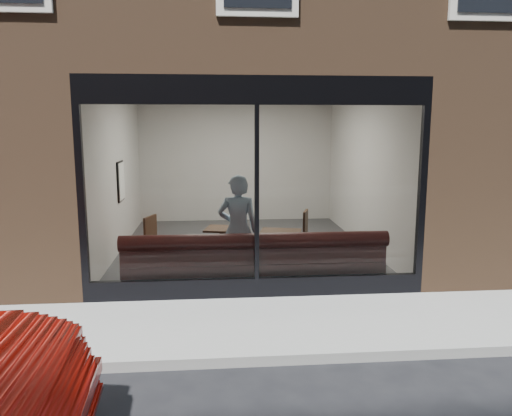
{
  "coord_description": "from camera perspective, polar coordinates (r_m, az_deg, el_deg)",
  "views": [
    {
      "loc": [
        -0.63,
        -4.99,
        2.54
      ],
      "look_at": [
        0.02,
        2.4,
        1.28
      ],
      "focal_mm": 35.0,
      "sensor_mm": 36.0,
      "label": 1
    }
  ],
  "objects": [
    {
      "name": "host_building_backfill",
      "position": [
        16.03,
        -2.78,
        6.24
      ],
      "size": [
        5.0,
        6.0,
        3.2
      ],
      "primitive_type": "cube",
      "color": "brown",
      "rests_on": "ground"
    },
    {
      "name": "storefront_kick",
      "position": [
        7.46,
        0.08,
        -9.06
      ],
      "size": [
        5.0,
        0.1,
        0.3
      ],
      "primitive_type": "cube",
      "color": "black",
      "rests_on": "ground"
    },
    {
      "name": "sidewalk_near",
      "position": [
        6.54,
        0.92,
        -13.2
      ],
      "size": [
        40.0,
        2.0,
        0.01
      ],
      "primitive_type": "cube",
      "color": "gray",
      "rests_on": "ground"
    },
    {
      "name": "cafe_chair_left",
      "position": [
        9.13,
        -12.95,
        -5.23
      ],
      "size": [
        0.56,
        0.56,
        0.04
      ],
      "primitive_type": "cube",
      "rotation": [
        0.0,
        0.0,
        2.79
      ],
      "color": "black",
      "rests_on": "cafe_floor"
    },
    {
      "name": "storefront_header",
      "position": [
        7.09,
        0.09,
        13.33
      ],
      "size": [
        5.0,
        0.1,
        0.4
      ],
      "primitive_type": "cube",
      "color": "black",
      "rests_on": "host_building_upper"
    },
    {
      "name": "cafe_wall_right",
      "position": [
        10.51,
        12.3,
        4.26
      ],
      "size": [
        0.0,
        6.0,
        6.0
      ],
      "primitive_type": "plane",
      "rotation": [
        1.57,
        0.0,
        -1.57
      ],
      "color": "#BCB9B3",
      "rests_on": "ground"
    },
    {
      "name": "cafe_table_left",
      "position": [
        8.67,
        -3.94,
        -2.4
      ],
      "size": [
        0.65,
        0.65,
        0.04
      ],
      "primitive_type": "cube",
      "rotation": [
        0.0,
        0.0,
        -0.23
      ],
      "color": "black",
      "rests_on": "cafe_floor"
    },
    {
      "name": "cafe_wall_back",
      "position": [
        13.03,
        -2.25,
        5.47
      ],
      "size": [
        5.0,
        0.0,
        5.0
      ],
      "primitive_type": "plane",
      "rotation": [
        1.57,
        0.0,
        0.0
      ],
      "color": "#BCB9B3",
      "rests_on": "ground"
    },
    {
      "name": "cafe_chair_right",
      "position": [
        9.46,
        4.48,
        -4.49
      ],
      "size": [
        0.53,
        0.53,
        0.04
      ],
      "primitive_type": "cube",
      "rotation": [
        0.0,
        0.0,
        2.82
      ],
      "color": "black",
      "rests_on": "cafe_floor"
    },
    {
      "name": "cafe_table_right",
      "position": [
        8.32,
        2.78,
        -2.89
      ],
      "size": [
        0.81,
        0.81,
        0.04
      ],
      "primitive_type": "cube",
      "rotation": [
        0.0,
        0.0,
        -0.24
      ],
      "color": "black",
      "rests_on": "cafe_floor"
    },
    {
      "name": "storefront_mullion",
      "position": [
        7.14,
        0.09,
        1.64
      ],
      "size": [
        0.06,
        0.1,
        2.5
      ],
      "primitive_type": "cube",
      "color": "black",
      "rests_on": "storefront_kick"
    },
    {
      "name": "banquette",
      "position": [
        7.82,
        -0.18,
        -7.61
      ],
      "size": [
        4.0,
        0.55,
        0.45
      ],
      "primitive_type": "cube",
      "color": "#3B1915",
      "rests_on": "cafe_floor"
    },
    {
      "name": "kerb_near",
      "position": [
        5.57,
        2.09,
        -16.85
      ],
      "size": [
        40.0,
        0.1,
        0.12
      ],
      "primitive_type": "cube",
      "color": "gray",
      "rests_on": "ground"
    },
    {
      "name": "person",
      "position": [
        7.95,
        -2.07,
        -2.47
      ],
      "size": [
        0.68,
        0.48,
        1.76
      ],
      "primitive_type": "imported",
      "rotation": [
        0.0,
        0.0,
        3.05
      ],
      "color": "#97B2CA",
      "rests_on": "cafe_floor"
    },
    {
      "name": "host_building_pier_right",
      "position": [
        13.74,
        13.64,
        5.42
      ],
      "size": [
        2.5,
        12.0,
        3.2
      ],
      "primitive_type": "cube",
      "color": "brown",
      "rests_on": "ground"
    },
    {
      "name": "cafe_ceiling",
      "position": [
        10.03,
        -1.45,
        13.33
      ],
      "size": [
        6.0,
        6.0,
        0.0
      ],
      "primitive_type": "plane",
      "rotation": [
        3.14,
        0.0,
        0.0
      ],
      "color": "white",
      "rests_on": "host_building_upper"
    },
    {
      "name": "host_building_pier_left",
      "position": [
        13.4,
        -18.55,
        5.1
      ],
      "size": [
        2.5,
        12.0,
        3.2
      ],
      "primitive_type": "cube",
      "color": "brown",
      "rests_on": "ground"
    },
    {
      "name": "cafe_wall_left",
      "position": [
        10.21,
        -15.54,
        3.98
      ],
      "size": [
        0.0,
        6.0,
        6.0
      ],
      "primitive_type": "plane",
      "rotation": [
        1.57,
        0.0,
        1.57
      ],
      "color": "#BCB9B3",
      "rests_on": "ground"
    },
    {
      "name": "ground",
      "position": [
        5.64,
        2.02,
        -17.18
      ],
      "size": [
        120.0,
        120.0,
        0.0
      ],
      "primitive_type": "plane",
      "color": "black",
      "rests_on": "ground"
    },
    {
      "name": "wall_poster",
      "position": [
        10.37,
        -15.12,
        2.98
      ],
      "size": [
        0.02,
        0.55,
        0.74
      ],
      "primitive_type": "cube",
      "color": "white",
      "rests_on": "cafe_wall_left"
    },
    {
      "name": "cafe_floor",
      "position": [
        10.33,
        -1.38,
        -4.51
      ],
      "size": [
        6.0,
        6.0,
        0.0
      ],
      "primitive_type": "plane",
      "color": "#2D2D30",
      "rests_on": "ground"
    },
    {
      "name": "storefront_glass",
      "position": [
        7.11,
        0.11,
        1.61
      ],
      "size": [
        4.8,
        0.0,
        4.8
      ],
      "primitive_type": "plane",
      "rotation": [
        1.57,
        0.0,
        0.0
      ],
      "color": "white",
      "rests_on": "storefront_kick"
    }
  ]
}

